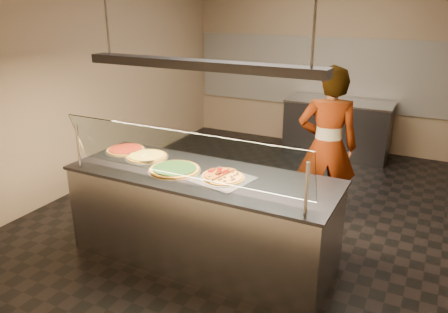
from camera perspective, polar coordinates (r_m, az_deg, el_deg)
The scene contains 17 objects.
ground at distance 5.55m, azimuth 4.58°, elevation -7.02°, with size 5.00×6.00×0.02m, color black.
wall_back at distance 7.89m, azimuth 13.57°, elevation 12.03°, with size 5.00×0.02×3.00m, color #8F735C.
wall_front at distance 2.63m, azimuth -20.79°, elevation -3.41°, with size 5.00×0.02×3.00m, color #8F735C.
wall_left at distance 6.42m, azimuth -16.51°, elevation 10.13°, with size 0.02×6.00×3.00m, color #8F735C.
tile_band at distance 7.89m, azimuth 13.40°, elevation 10.57°, with size 4.90×0.02×1.20m, color silver.
serving_counter at distance 4.34m, azimuth -2.88°, elevation -7.91°, with size 2.62×0.94×0.93m.
sneeze_guard at distance 3.77m, azimuth -5.67°, elevation 0.24°, with size 2.38×0.18×0.54m.
perforated_tray at distance 4.00m, azimuth -0.11°, elevation -2.92°, with size 0.55×0.55×0.01m.
half_pizza_pepperoni at distance 4.04m, azimuth -1.27°, elevation -2.31°, with size 0.27×0.42×0.05m.
half_pizza_sausage at distance 3.96m, azimuth 1.12°, elevation -2.88°, with size 0.27×0.42×0.04m.
pizza_spinach at distance 4.23m, azimuth -6.46°, elevation -1.66°, with size 0.51×0.51×0.03m.
pizza_cheese at distance 4.64m, azimuth -10.03°, elevation 0.08°, with size 0.45×0.45×0.03m.
pizza_tomato at distance 4.88m, azimuth -12.69°, elevation 0.90°, with size 0.43×0.43×0.03m.
pizza_spatula at distance 4.55m, azimuth -10.26°, elevation -0.11°, with size 0.23×0.22×0.02m.
prep_table at distance 7.58m, azimuth 14.57°, elevation 3.64°, with size 1.72×0.74×0.93m.
worker at distance 5.05m, azimuth 13.32°, elevation 1.21°, with size 0.67×0.44×1.84m, color #302B35.
heat_lamp_housing at distance 3.89m, azimuth -3.26°, elevation 11.88°, with size 2.30×0.18×0.08m, color #37373C.
Camera 1 is at (1.86, -4.60, 2.47)m, focal length 35.00 mm.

